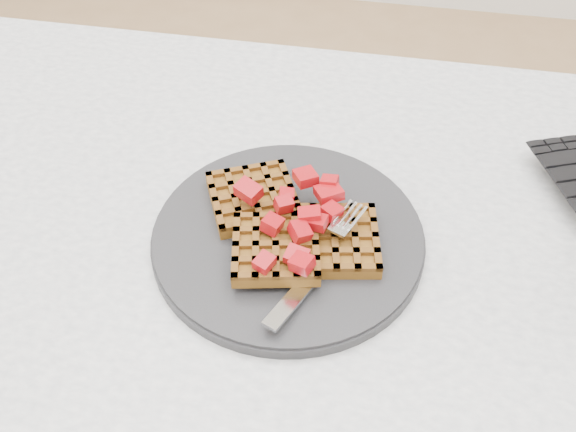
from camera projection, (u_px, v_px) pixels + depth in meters
The scene contains 5 objects.
table at pixel (328, 321), 0.75m from camera, with size 1.20×0.80×0.75m.
plate at pixel (288, 237), 0.68m from camera, with size 0.29×0.29×0.02m, color black.
waffles at pixel (287, 227), 0.67m from camera, with size 0.21×0.19×0.03m.
strawberry_pile at pixel (288, 206), 0.65m from camera, with size 0.15×0.15×0.02m, color #890008, non-canonical shape.
fork at pixel (323, 261), 0.64m from camera, with size 0.02×0.18×0.02m, color silver, non-canonical shape.
Camera 1 is at (0.03, -0.43, 1.27)m, focal length 40.00 mm.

